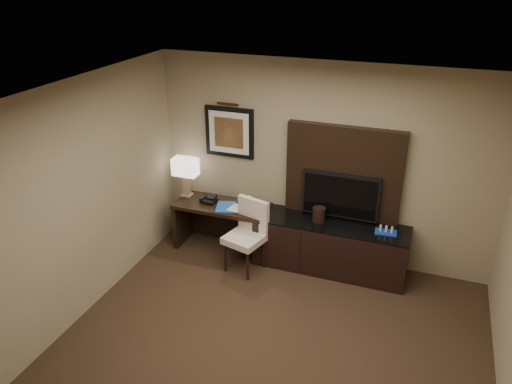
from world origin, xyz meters
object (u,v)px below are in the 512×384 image
at_px(desk, 222,227).
at_px(table_lamp, 186,177).
at_px(credenza, 330,246).
at_px(ice_bucket, 319,214).
at_px(desk_phone, 209,199).
at_px(water_bottle, 249,202).
at_px(tv, 340,195).
at_px(desk_chair, 245,238).
at_px(minibar_tray, 386,230).

bearing_deg(desk, table_lamp, 170.08).
xyz_separation_m(credenza, ice_bucket, (-0.18, 0.00, 0.44)).
xyz_separation_m(table_lamp, desk_phone, (0.39, -0.10, -0.24)).
bearing_deg(water_bottle, tv, 7.43).
height_order(desk_chair, ice_bucket, desk_chair).
bearing_deg(tv, water_bottle, -172.57).
height_order(desk, desk_chair, desk_chair).
distance_m(desk_phone, water_bottle, 0.59).
distance_m(desk_chair, desk_phone, 0.83).
bearing_deg(desk_chair, tv, 42.94).
xyz_separation_m(table_lamp, water_bottle, (0.98, -0.06, -0.20)).
height_order(credenza, tv, tv).
xyz_separation_m(credenza, tv, (0.05, 0.17, 0.68)).
bearing_deg(table_lamp, desk_chair, -24.39).
relative_size(table_lamp, minibar_tray, 2.15).
distance_m(tv, water_bottle, 1.23).
distance_m(table_lamp, ice_bucket, 1.97).
relative_size(credenza, desk_phone, 10.01).
distance_m(desk, minibar_tray, 2.27).
xyz_separation_m(desk, ice_bucket, (1.37, 0.02, 0.43)).
relative_size(tv, desk_phone, 5.01).
relative_size(tv, table_lamp, 1.75).
xyz_separation_m(table_lamp, ice_bucket, (1.96, -0.07, -0.21)).
relative_size(tv, desk_chair, 1.04).
height_order(desk, table_lamp, table_lamp).
xyz_separation_m(desk, table_lamp, (-0.58, 0.09, 0.64)).
distance_m(tv, minibar_tray, 0.72).
distance_m(desk, tv, 1.75).
bearing_deg(desk_chair, water_bottle, 117.60).
distance_m(ice_bucket, minibar_tray, 0.87).
relative_size(desk, minibar_tray, 4.93).
bearing_deg(credenza, table_lamp, 178.11).
height_order(desk_chair, table_lamp, table_lamp).
bearing_deg(ice_bucket, credenza, -1.38).
height_order(table_lamp, minibar_tray, table_lamp).
xyz_separation_m(tv, water_bottle, (-1.20, -0.16, -0.23)).
height_order(tv, ice_bucket, tv).
bearing_deg(credenza, desk_phone, -179.15).
bearing_deg(desk, water_bottle, 4.03).
height_order(desk, minibar_tray, minibar_tray).
bearing_deg(credenza, ice_bucket, 178.79).
distance_m(credenza, minibar_tray, 0.79).
bearing_deg(minibar_tray, tv, 163.55).
bearing_deg(desk_chair, minibar_tray, 27.99).
bearing_deg(desk, credenza, -0.05).
distance_m(tv, desk_chair, 1.37).
distance_m(table_lamp, minibar_tray, 2.83).
distance_m(table_lamp, desk_phone, 0.47).
bearing_deg(water_bottle, desk_phone, -176.54).
bearing_deg(table_lamp, desk, -9.21).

